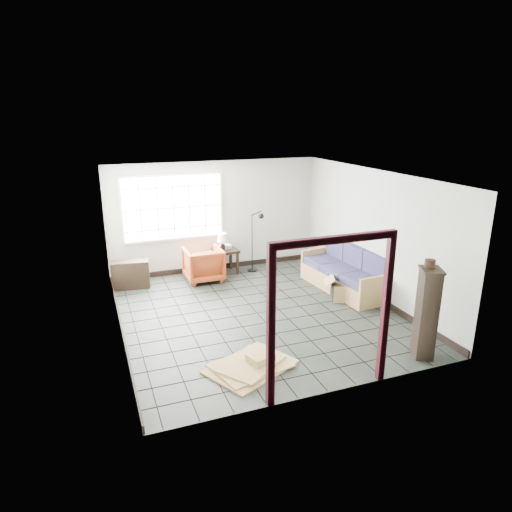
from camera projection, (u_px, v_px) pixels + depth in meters
name	position (u px, v px, depth m)	size (l,w,h in m)	color
ground	(257.00, 313.00, 8.68)	(5.50, 5.50, 0.00)	black
room_shell	(257.00, 227.00, 8.20)	(5.02, 5.52, 2.61)	#B3B9B1
window_panel	(173.00, 208.00, 10.27)	(2.32, 0.08, 1.52)	silver
doorway_trim	(332.00, 297.00, 5.85)	(1.80, 0.08, 2.20)	#350C15
futon_sofa	(346.00, 274.00, 9.75)	(1.01, 2.21, 0.95)	#A57E4A
armchair	(203.00, 263.00, 10.27)	(0.81, 0.76, 0.83)	maroon
side_table	(226.00, 253.00, 10.71)	(0.57, 0.57, 0.59)	black
table_lamp	(223.00, 238.00, 10.52)	(0.34, 0.34, 0.41)	black
projector	(225.00, 247.00, 10.74)	(0.28, 0.23, 0.09)	silver
floor_lamp	(256.00, 239.00, 10.72)	(0.39, 0.38, 1.49)	black
console_shelf	(131.00, 275.00, 9.84)	(0.82, 0.41, 0.61)	black
tall_shelf	(427.00, 313.00, 6.94)	(0.44, 0.48, 1.44)	black
pot	(430.00, 264.00, 6.76)	(0.17, 0.17, 0.12)	black
open_box	(345.00, 291.00, 9.27)	(0.94, 0.70, 0.48)	#9F7F4C
cardboard_pile	(252.00, 364.00, 6.82)	(1.51, 1.35, 0.18)	#9F7F4C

